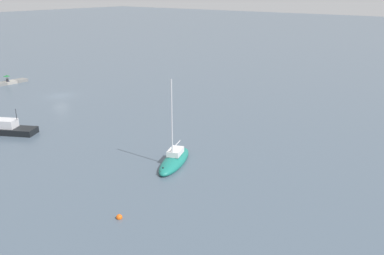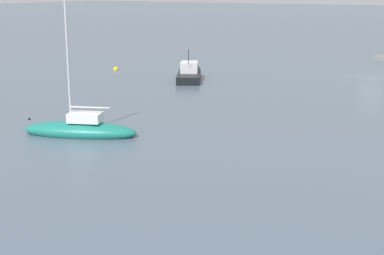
% 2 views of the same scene
% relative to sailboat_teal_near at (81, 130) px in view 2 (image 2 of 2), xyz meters
% --- Properties ---
extents(ground_plane, '(500.00, 500.00, 0.00)m').
position_rel_sailboat_teal_near_xyz_m(ground_plane, '(-10.76, -35.32, -0.38)').
color(ground_plane, '#475666').
extents(sailboat_teal_near, '(8.01, 4.91, 9.84)m').
position_rel_sailboat_teal_near_xyz_m(sailboat_teal_near, '(0.00, 0.00, 0.00)').
color(sailboat_teal_near, '#197266').
rests_on(sailboat_teal_near, ground_plane).
extents(motorboat_black_far, '(5.63, 7.76, 4.25)m').
position_rel_sailboat_teal_near_xyz_m(motorboat_black_far, '(5.99, -24.36, 0.07)').
color(motorboat_black_far, black).
rests_on(motorboat_black_far, ground_plane).
extents(mooring_buoy_mid, '(0.60, 0.60, 0.60)m').
position_rel_sailboat_teal_near_xyz_m(mooring_buoy_mid, '(16.85, -25.49, -0.27)').
color(mooring_buoy_mid, yellow).
rests_on(mooring_buoy_mid, ground_plane).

